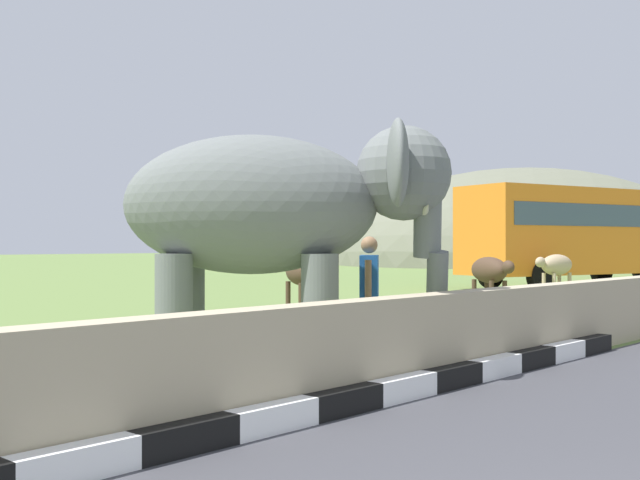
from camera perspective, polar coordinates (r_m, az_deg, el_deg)
The scene contains 9 objects.
striped_curb at distance 5.78m, azimuth -13.36°, elevation -14.62°, with size 16.20×0.20×0.24m.
barrier_parapet at distance 7.47m, azimuth 0.49°, elevation -8.38°, with size 28.00×0.36×1.00m, color tan.
elephant at distance 9.62m, azimuth -2.89°, elevation 2.23°, with size 3.77×3.88×3.00m.
person_handler at distance 10.67m, azimuth 3.58°, elevation -3.65°, with size 0.56×0.44×1.66m.
bus_orange at distance 29.65m, azimuth 17.87°, elevation 0.75°, with size 9.48×4.98×3.50m.
cow_near at distance 18.70m, azimuth -1.39°, elevation -2.37°, with size 1.22×1.88×1.23m.
cow_mid at distance 20.15m, azimuth 12.21°, elevation -2.22°, with size 1.34×1.83×1.23m.
cow_far at distance 25.66m, azimuth 16.71°, elevation -1.80°, with size 1.91×0.74×1.23m.
hill_east at distance 65.95m, azimuth 14.77°, elevation -1.63°, with size 35.49×28.39×15.22m.
Camera 1 is at (-3.52, -0.40, 1.55)m, focal length 44.21 mm.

